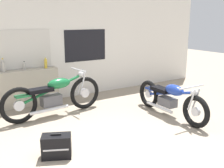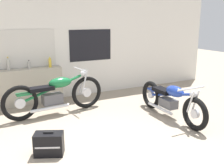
{
  "view_description": "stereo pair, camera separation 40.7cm",
  "coord_description": "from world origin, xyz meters",
  "px_view_note": "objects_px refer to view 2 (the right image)",
  "views": [
    {
      "loc": [
        -1.92,
        -2.79,
        2.03
      ],
      "look_at": [
        0.85,
        1.72,
        0.7
      ],
      "focal_mm": 42.0,
      "sensor_mm": 36.0,
      "label": 1
    },
    {
      "loc": [
        -1.57,
        -2.99,
        2.03
      ],
      "look_at": [
        0.85,
        1.72,
        0.7
      ],
      "focal_mm": 42.0,
      "sensor_mm": 36.0,
      "label": 2
    }
  ],
  "objects_px": {
    "bottle_center": "(29,65)",
    "bottle_left_center": "(8,64)",
    "bottle_right_center": "(50,62)",
    "hard_case_black": "(49,144)",
    "motorcycle_blue": "(171,100)",
    "motorcycle_green": "(55,94)"
  },
  "relations": [
    {
      "from": "hard_case_black",
      "to": "bottle_right_center",
      "type": "bearing_deg",
      "value": 74.55
    },
    {
      "from": "motorcycle_green",
      "to": "hard_case_black",
      "type": "xyz_separation_m",
      "value": [
        -0.58,
        -1.69,
        -0.27
      ]
    },
    {
      "from": "hard_case_black",
      "to": "bottle_left_center",
      "type": "bearing_deg",
      "value": 94.52
    },
    {
      "from": "bottle_center",
      "to": "bottle_right_center",
      "type": "relative_size",
      "value": 0.69
    },
    {
      "from": "bottle_right_center",
      "to": "bottle_left_center",
      "type": "bearing_deg",
      "value": 175.65
    },
    {
      "from": "bottle_center",
      "to": "bottle_right_center",
      "type": "xyz_separation_m",
      "value": [
        0.49,
        -0.06,
        0.04
      ]
    },
    {
      "from": "motorcycle_blue",
      "to": "hard_case_black",
      "type": "bearing_deg",
      "value": -171.79
    },
    {
      "from": "bottle_right_center",
      "to": "motorcycle_blue",
      "type": "xyz_separation_m",
      "value": [
        1.91,
        -2.27,
        -0.61
      ]
    },
    {
      "from": "bottle_left_center",
      "to": "bottle_center",
      "type": "relative_size",
      "value": 1.51
    },
    {
      "from": "motorcycle_green",
      "to": "bottle_center",
      "type": "bearing_deg",
      "value": 107.99
    },
    {
      "from": "motorcycle_blue",
      "to": "bottle_right_center",
      "type": "bearing_deg",
      "value": 130.02
    },
    {
      "from": "bottle_center",
      "to": "motorcycle_blue",
      "type": "xyz_separation_m",
      "value": [
        2.39,
        -2.33,
        -0.57
      ]
    },
    {
      "from": "motorcycle_green",
      "to": "hard_case_black",
      "type": "height_order",
      "value": "motorcycle_green"
    },
    {
      "from": "bottle_center",
      "to": "bottle_left_center",
      "type": "bearing_deg",
      "value": 178.71
    },
    {
      "from": "bottle_center",
      "to": "motorcycle_green",
      "type": "bearing_deg",
      "value": -72.01
    },
    {
      "from": "bottle_left_center",
      "to": "motorcycle_blue",
      "type": "bearing_deg",
      "value": -39.38
    },
    {
      "from": "bottle_right_center",
      "to": "bottle_center",
      "type": "bearing_deg",
      "value": 172.77
    },
    {
      "from": "bottle_right_center",
      "to": "motorcycle_blue",
      "type": "bearing_deg",
      "value": -49.98
    },
    {
      "from": "motorcycle_blue",
      "to": "bottle_left_center",
      "type": "bearing_deg",
      "value": 140.62
    },
    {
      "from": "bottle_center",
      "to": "motorcycle_blue",
      "type": "relative_size",
      "value": 0.1
    },
    {
      "from": "motorcycle_blue",
      "to": "motorcycle_green",
      "type": "relative_size",
      "value": 0.91
    },
    {
      "from": "bottle_left_center",
      "to": "bottle_center",
      "type": "bearing_deg",
      "value": -1.29
    }
  ]
}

